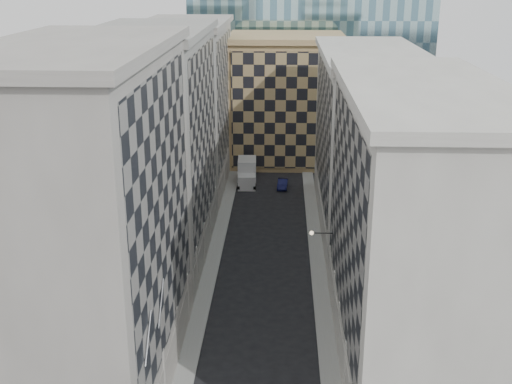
# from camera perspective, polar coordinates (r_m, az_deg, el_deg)

# --- Properties ---
(sidewalk_west) EXTENTS (1.50, 100.00, 0.15)m
(sidewalk_west) POSITION_cam_1_polar(r_m,az_deg,el_deg) (63.98, -3.95, -6.48)
(sidewalk_west) COLOR gray
(sidewalk_west) RESTS_ON ground
(sidewalk_east) EXTENTS (1.50, 100.00, 0.15)m
(sidewalk_east) POSITION_cam_1_polar(r_m,az_deg,el_deg) (63.73, 5.54, -6.64)
(sidewalk_east) COLOR gray
(sidewalk_east) RESTS_ON ground
(bldg_left_a) EXTENTS (10.80, 22.80, 23.70)m
(bldg_left_a) POSITION_cam_1_polar(r_m,az_deg,el_deg) (43.29, -14.47, -3.04)
(bldg_left_a) COLOR gray
(bldg_left_a) RESTS_ON ground
(bldg_left_b) EXTENTS (10.80, 22.80, 22.70)m
(bldg_left_b) POSITION_cam_1_polar(r_m,az_deg,el_deg) (63.71, -8.94, 4.02)
(bldg_left_b) COLOR gray
(bldg_left_b) RESTS_ON ground
(bldg_left_c) EXTENTS (10.80, 22.80, 21.70)m
(bldg_left_c) POSITION_cam_1_polar(r_m,az_deg,el_deg) (84.92, -6.11, 7.59)
(bldg_left_c) COLOR gray
(bldg_left_c) RESTS_ON ground
(bldg_right_a) EXTENTS (10.80, 26.80, 20.70)m
(bldg_right_a) POSITION_cam_1_polar(r_m,az_deg,el_deg) (46.68, 13.79, -3.31)
(bldg_right_a) COLOR #B6B1A7
(bldg_right_a) RESTS_ON ground
(bldg_right_b) EXTENTS (10.80, 28.80, 19.70)m
(bldg_right_b) POSITION_cam_1_polar(r_m,az_deg,el_deg) (72.17, 9.81, 4.55)
(bldg_right_b) COLOR #B6B1A7
(bldg_right_b) RESTS_ON ground
(tan_block) EXTENTS (16.80, 14.80, 18.80)m
(tan_block) POSITION_cam_1_polar(r_m,az_deg,el_deg) (96.93, 2.66, 8.28)
(tan_block) COLOR tan
(tan_block) RESTS_ON ground
(flagpoles_left) EXTENTS (0.10, 6.33, 2.33)m
(flagpoles_left) POSITION_cam_1_polar(r_m,az_deg,el_deg) (39.41, -8.98, -11.14)
(flagpoles_left) COLOR gray
(flagpoles_left) RESTS_ON ground
(bracket_lamp) EXTENTS (1.98, 0.36, 0.36)m
(bracket_lamp) POSITION_cam_1_polar(r_m,az_deg,el_deg) (55.70, 5.15, -3.65)
(bracket_lamp) COLOR black
(bracket_lamp) RESTS_ON ground
(box_truck) EXTENTS (2.69, 6.12, 3.31)m
(box_truck) POSITION_cam_1_polar(r_m,az_deg,el_deg) (87.30, -0.81, 1.65)
(box_truck) COLOR #BEBEBE
(box_truck) RESTS_ON ground
(dark_car) EXTENTS (1.52, 3.79, 1.22)m
(dark_car) POSITION_cam_1_polar(r_m,az_deg,el_deg) (85.77, 2.38, 0.73)
(dark_car) COLOR #10123C
(dark_car) RESTS_ON ground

